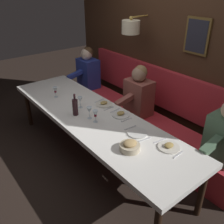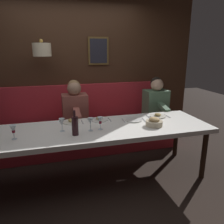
# 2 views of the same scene
# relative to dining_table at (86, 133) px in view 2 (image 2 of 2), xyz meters

# --- Properties ---
(ground_plane) EXTENTS (12.00, 12.00, 0.00)m
(ground_plane) POSITION_rel_dining_table_xyz_m (0.00, 0.00, -0.68)
(ground_plane) COLOR black
(dining_table) EXTENTS (0.90, 3.25, 0.74)m
(dining_table) POSITION_rel_dining_table_xyz_m (0.00, 0.00, 0.00)
(dining_table) COLOR white
(dining_table) RESTS_ON ground_plane
(banquette_bench) EXTENTS (0.52, 3.45, 0.45)m
(banquette_bench) POSITION_rel_dining_table_xyz_m (0.89, 0.00, -0.46)
(banquette_bench) COLOR red
(banquette_bench) RESTS_ON ground_plane
(back_wall_panel) EXTENTS (0.59, 4.65, 2.90)m
(back_wall_panel) POSITION_rel_dining_table_xyz_m (1.46, 0.00, 0.68)
(back_wall_panel) COLOR #422819
(back_wall_panel) RESTS_ON ground_plane
(diner_nearest) EXTENTS (0.60, 0.40, 0.79)m
(diner_nearest) POSITION_rel_dining_table_xyz_m (0.88, -1.40, 0.13)
(diner_nearest) COLOR #567A5B
(diner_nearest) RESTS_ON banquette_bench
(diner_near) EXTENTS (0.60, 0.40, 0.79)m
(diner_near) POSITION_rel_dining_table_xyz_m (0.88, 0.04, 0.13)
(diner_near) COLOR #934C42
(diner_near) RESTS_ON banquette_bench
(place_setting_0) EXTENTS (0.24, 0.31, 0.05)m
(place_setting_0) POSITION_rel_dining_table_xyz_m (0.29, -0.24, 0.07)
(place_setting_0) COLOR white
(place_setting_0) RESTS_ON dining_table
(place_setting_1) EXTENTS (0.24, 0.32, 0.05)m
(place_setting_1) POSITION_rel_dining_table_xyz_m (0.23, -1.11, 0.07)
(place_setting_1) COLOR silver
(place_setting_1) RESTS_ON dining_table
(place_setting_2) EXTENTS (0.24, 0.32, 0.05)m
(place_setting_2) POSITION_rel_dining_table_xyz_m (0.30, 0.15, 0.07)
(place_setting_2) COLOR silver
(place_setting_2) RESTS_ON dining_table
(place_setting_3) EXTENTS (0.24, 0.32, 0.01)m
(place_setting_3) POSITION_rel_dining_table_xyz_m (0.16, -0.70, 0.06)
(place_setting_3) COLOR silver
(place_setting_3) RESTS_ON dining_table
(wine_glass_0) EXTENTS (0.07, 0.07, 0.16)m
(wine_glass_0) POSITION_rel_dining_table_xyz_m (-0.01, 0.29, 0.17)
(wine_glass_0) COLOR silver
(wine_glass_0) RESTS_ON dining_table
(wine_glass_1) EXTENTS (0.07, 0.07, 0.16)m
(wine_glass_1) POSITION_rel_dining_table_xyz_m (-0.12, 0.83, 0.17)
(wine_glass_1) COLOR silver
(wine_glass_1) RESTS_ON dining_table
(wine_glass_2) EXTENTS (0.07, 0.07, 0.16)m
(wine_glass_2) POSITION_rel_dining_table_xyz_m (-0.07, -0.17, 0.17)
(wine_glass_2) COLOR silver
(wine_glass_2) RESTS_ON dining_table
(wine_glass_3) EXTENTS (0.07, 0.07, 0.16)m
(wine_glass_3) POSITION_rel_dining_table_xyz_m (-0.08, -0.04, 0.17)
(wine_glass_3) COLOR silver
(wine_glass_3) RESTS_ON dining_table
(wine_bottle) EXTENTS (0.08, 0.08, 0.30)m
(wine_bottle) POSITION_rel_dining_table_xyz_m (-0.17, 0.15, 0.17)
(wine_bottle) COLOR #33191E
(wine_bottle) RESTS_ON dining_table
(bread_bowl) EXTENTS (0.22, 0.22, 0.12)m
(bread_bowl) POSITION_rel_dining_table_xyz_m (-0.12, -0.88, 0.10)
(bread_bowl) COLOR beige
(bread_bowl) RESTS_ON dining_table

